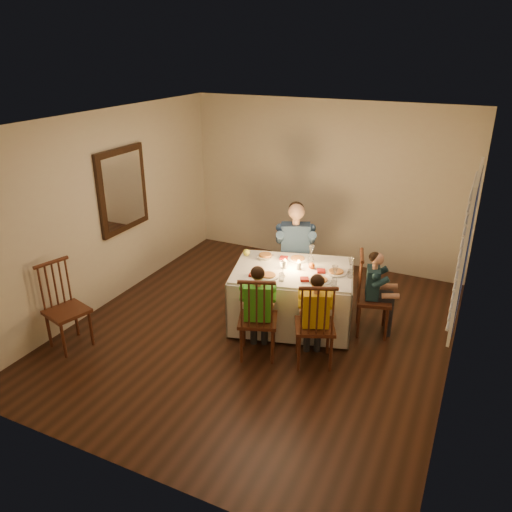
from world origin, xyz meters
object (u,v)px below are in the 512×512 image
at_px(chair_near_left, 258,354).
at_px(chair_end, 370,331).
at_px(dining_table, 292,285).
at_px(child_teal, 370,331).
at_px(child_green, 258,354).
at_px(child_yellow, 313,361).
at_px(adult, 294,294).
at_px(chair_near_right, 313,361).
at_px(serving_bowl, 265,257).
at_px(chair_adult, 294,294).
at_px(chair_extra, 73,345).

height_order(chair_near_left, chair_end, same).
xyz_separation_m(dining_table, child_teal, (0.98, 0.23, -0.55)).
relative_size(child_green, child_yellow, 1.03).
bearing_deg(adult, child_green, -106.70).
distance_m(chair_near_right, serving_bowl, 1.52).
bearing_deg(chair_near_left, child_yellow, 171.65).
height_order(adult, child_yellow, adult).
height_order(child_green, child_yellow, child_green).
relative_size(chair_near_left, child_teal, 0.97).
height_order(chair_adult, child_teal, child_teal).
bearing_deg(chair_near_right, child_green, -10.61).
bearing_deg(adult, child_yellow, -83.91).
bearing_deg(adult, chair_near_right, -83.91).
relative_size(chair_adult, child_green, 0.92).
xyz_separation_m(chair_adult, chair_near_left, (0.17, -1.60, 0.00)).
bearing_deg(chair_extra, chair_end, -43.75).
height_order(chair_adult, child_yellow, child_yellow).
bearing_deg(chair_end, child_green, 119.67).
bearing_deg(serving_bowl, chair_near_left, -70.29).
relative_size(child_teal, serving_bowl, 5.30).
bearing_deg(child_yellow, chair_near_left, -10.61).
bearing_deg(serving_bowl, child_yellow, -40.30).
bearing_deg(chair_near_right, chair_extra, -4.42).
relative_size(chair_adult, adult, 0.76).
bearing_deg(dining_table, adult, 94.18).
distance_m(adult, child_teal, 1.35).
bearing_deg(chair_end, adult, 51.78).
bearing_deg(adult, chair_near_left, -106.70).
relative_size(chair_near_right, serving_bowl, 5.15).
height_order(chair_end, child_green, child_green).
bearing_deg(child_yellow, chair_end, -138.61).
xyz_separation_m(chair_adult, chair_end, (1.25, -0.53, 0.00)).
distance_m(dining_table, serving_bowl, 0.52).
xyz_separation_m(chair_near_right, chair_end, (0.44, 0.93, 0.00)).
bearing_deg(child_teal, chair_adult, 51.78).
distance_m(chair_near_right, chair_end, 1.03).
height_order(chair_near_right, chair_end, same).
bearing_deg(dining_table, chair_extra, -158.32).
height_order(dining_table, child_yellow, dining_table).
xyz_separation_m(chair_end, serving_bowl, (-1.42, -0.09, 0.80)).
height_order(chair_near_left, child_yellow, child_yellow).
bearing_deg(serving_bowl, chair_near_right, -40.30).
relative_size(dining_table, chair_adult, 1.62).
bearing_deg(child_teal, chair_near_left, 119.67).
xyz_separation_m(child_yellow, child_teal, (0.44, 0.93, 0.00)).
bearing_deg(adult, serving_bowl, -128.72).
height_order(child_teal, serving_bowl, serving_bowl).
relative_size(chair_near_left, child_yellow, 0.94).
bearing_deg(child_teal, dining_table, 88.22).
height_order(chair_near_right, child_yellow, child_yellow).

